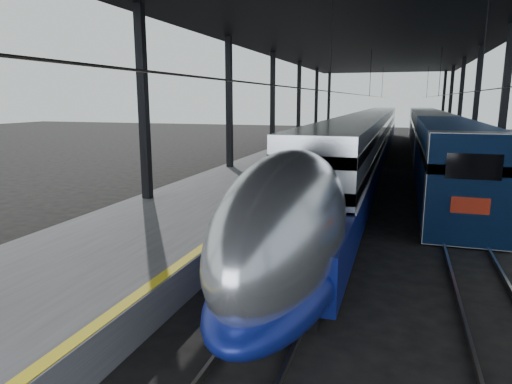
% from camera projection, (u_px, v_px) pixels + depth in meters
% --- Properties ---
extents(ground, '(160.00, 160.00, 0.00)m').
position_uv_depth(ground, '(232.00, 276.00, 13.68)').
color(ground, black).
rests_on(ground, ground).
extents(platform, '(6.00, 80.00, 1.00)m').
position_uv_depth(platform, '(284.00, 165.00, 33.30)').
color(platform, '#4C4C4F').
rests_on(platform, ground).
extents(yellow_strip, '(0.30, 80.00, 0.01)m').
position_uv_depth(yellow_strip, '(322.00, 160.00, 32.36)').
color(yellow_strip, yellow).
rests_on(yellow_strip, platform).
extents(rails, '(6.52, 80.00, 0.16)m').
position_uv_depth(rails, '(398.00, 176.00, 30.99)').
color(rails, slate).
rests_on(rails, ground).
extents(canopy, '(18.00, 75.00, 9.47)m').
position_uv_depth(canopy, '(365.00, 39.00, 29.97)').
color(canopy, black).
rests_on(canopy, ground).
extents(tgv_train, '(2.88, 65.20, 4.13)m').
position_uv_depth(tgv_train, '(368.00, 141.00, 37.07)').
color(tgv_train, '#B6B8BD').
rests_on(tgv_train, ground).
extents(second_train, '(2.98, 56.05, 4.10)m').
position_uv_depth(second_train, '(430.00, 135.00, 41.14)').
color(second_train, navy).
rests_on(second_train, ground).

